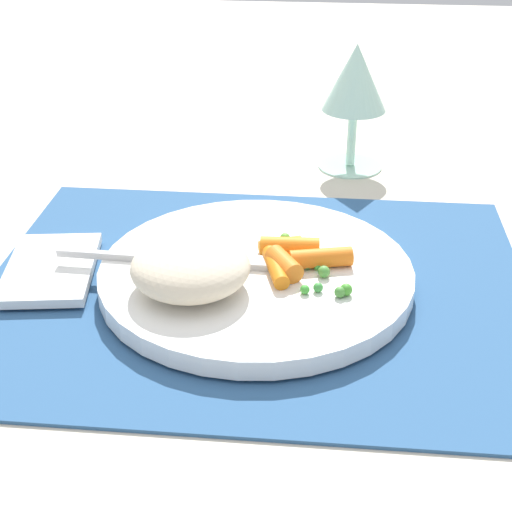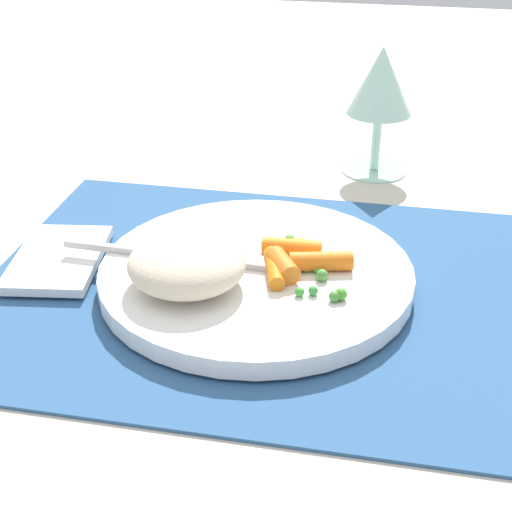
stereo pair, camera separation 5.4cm
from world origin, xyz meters
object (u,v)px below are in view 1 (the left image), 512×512
object	(u,v)px
plate	(256,275)
carrot_portion	(293,256)
fork	(204,260)
napkin	(49,271)
wine_glass	(355,83)
rice_mound	(190,267)

from	to	relation	value
plate	carrot_portion	distance (m)	0.03
fork	napkin	xyz separation A→B (m)	(-0.13, -0.01, -0.01)
napkin	wine_glass	bearing A→B (deg)	47.33
plate	napkin	world-z (taller)	plate
plate	carrot_portion	xyz separation A→B (m)	(0.03, 0.01, 0.02)
rice_mound	carrot_portion	size ratio (longest dim) A/B	1.15
plate	napkin	size ratio (longest dim) A/B	2.30
rice_mound	plate	bearing A→B (deg)	39.42
plate	napkin	distance (m)	0.18
plate	carrot_portion	world-z (taller)	carrot_portion
plate	rice_mound	world-z (taller)	rice_mound
plate	carrot_portion	bearing A→B (deg)	12.08
wine_glass	plate	bearing A→B (deg)	-106.44
napkin	rice_mound	bearing A→B (deg)	-14.82
wine_glass	napkin	distance (m)	0.39
carrot_portion	napkin	distance (m)	0.21
fork	napkin	size ratio (longest dim) A/B	1.84
fork	napkin	distance (m)	0.13
fork	plate	bearing A→B (deg)	-2.17
carrot_portion	plate	bearing A→B (deg)	-167.92
rice_mound	carrot_portion	xyz separation A→B (m)	(0.08, 0.05, -0.01)
napkin	plate	bearing A→B (deg)	1.54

